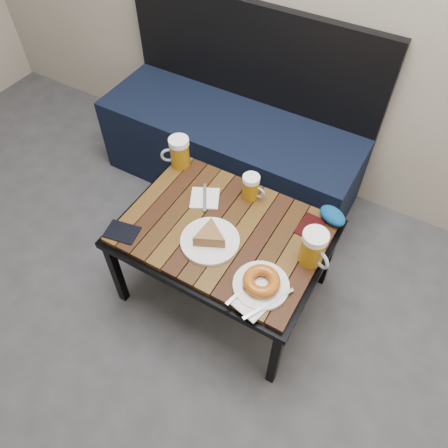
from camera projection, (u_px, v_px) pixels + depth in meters
The scene contains 12 objects.
bench at pixel (232, 143), 2.40m from camera, with size 1.40×0.50×0.95m.
cafe_table at pixel (224, 235), 1.80m from camera, with size 0.84×0.62×0.47m.
beer_mug_left at pixel (179, 152), 1.95m from camera, with size 0.13×0.12×0.15m.
beer_mug_centre at pixel (251, 187), 1.83m from camera, with size 0.11×0.07×0.12m.
beer_mug_right at pixel (313, 248), 1.61m from camera, with size 0.15×0.13×0.16m.
plate_pie at pixel (210, 238), 1.70m from camera, with size 0.23×0.23×0.07m.
plate_bagel at pixel (261, 283), 1.58m from camera, with size 0.22×0.26×0.06m.
napkin_left at pixel (205, 198), 1.86m from camera, with size 0.16×0.16×0.01m.
napkin_right at pixel (250, 303), 1.55m from camera, with size 0.15×0.13×0.01m.
passport_navy at pixel (122, 232), 1.75m from camera, with size 0.09×0.13×0.01m, color black.
passport_burgundy at pixel (310, 227), 1.77m from camera, with size 0.09×0.13×0.01m, color black.
knit_pouch at pixel (333, 216), 1.77m from camera, with size 0.12×0.08×0.05m, color navy.
Camera 1 is at (0.77, 0.13, 1.85)m, focal length 35.00 mm.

